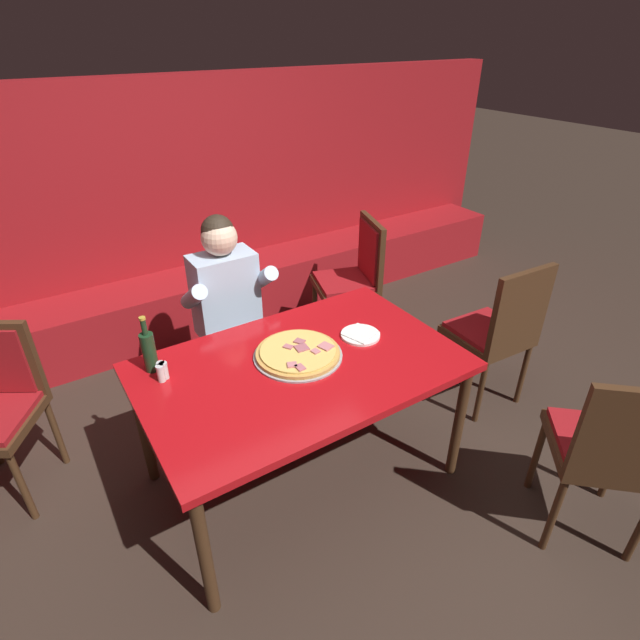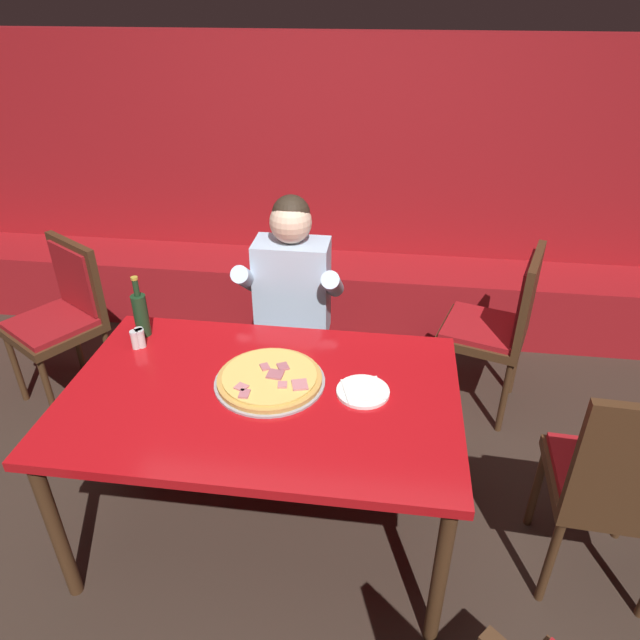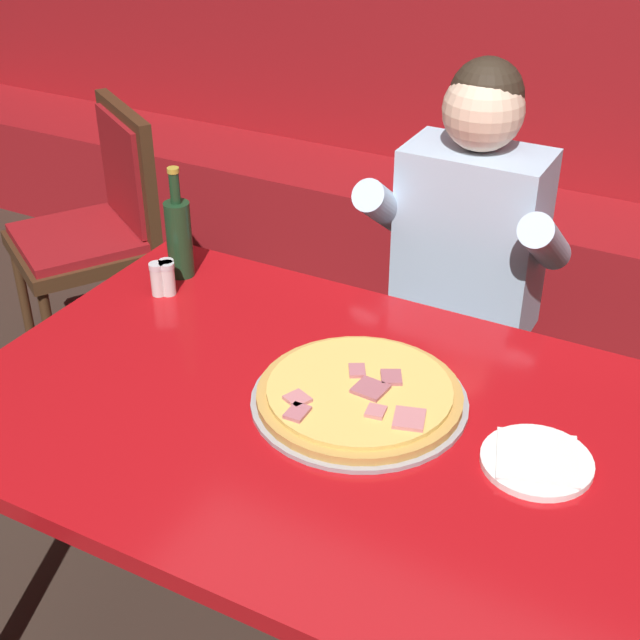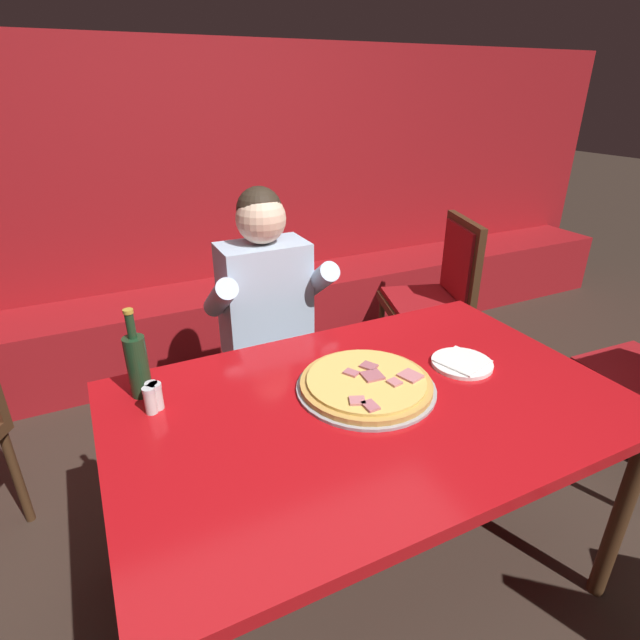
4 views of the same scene
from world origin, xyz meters
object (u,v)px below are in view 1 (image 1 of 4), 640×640
(shaker_red_pepper_flakes, at_px, (164,371))
(dining_chair_side_aisle, at_px, (612,447))
(shaker_parmesan, at_px, (161,374))
(diner_seated_blue_shirt, at_px, (232,310))
(dining_chair_far_left, at_px, (500,327))
(plate_white_paper, at_px, (360,335))
(pizza, at_px, (298,353))
(beer_bottle, at_px, (149,351))
(dining_chair_near_right, at_px, (355,273))
(main_dining_table, at_px, (301,375))
(shaker_black_pepper, at_px, (162,371))

(shaker_red_pepper_flakes, relative_size, dining_chair_side_aisle, 0.09)
(shaker_red_pepper_flakes, xyz_separation_m, shaker_parmesan, (-0.02, -0.01, 0.00))
(diner_seated_blue_shirt, distance_m, dining_chair_far_left, 1.65)
(plate_white_paper, relative_size, dining_chair_side_aisle, 0.21)
(dining_chair_far_left, bearing_deg, pizza, 172.15)
(beer_bottle, xyz_separation_m, dining_chair_near_right, (1.71, 0.67, -0.30))
(pizza, distance_m, shaker_red_pepper_flakes, 0.64)
(plate_white_paper, bearing_deg, shaker_red_pepper_flakes, 168.47)
(shaker_parmesan, height_order, dining_chair_far_left, dining_chair_far_left)
(main_dining_table, relative_size, diner_seated_blue_shirt, 1.22)
(pizza, height_order, diner_seated_blue_shirt, diner_seated_blue_shirt)
(beer_bottle, bearing_deg, shaker_red_pepper_flakes, -72.76)
(dining_chair_near_right, bearing_deg, beer_bottle, -158.66)
(shaker_red_pepper_flakes, distance_m, shaker_black_pepper, 0.01)
(shaker_black_pepper, relative_size, dining_chair_near_right, 0.09)
(shaker_parmesan, bearing_deg, main_dining_table, -20.82)
(shaker_red_pepper_flakes, relative_size, dining_chair_near_right, 0.09)
(pizza, bearing_deg, diner_seated_blue_shirt, 93.83)
(plate_white_paper, relative_size, shaker_black_pepper, 2.44)
(main_dining_table, height_order, shaker_parmesan, shaker_parmesan)
(main_dining_table, relative_size, dining_chair_far_left, 1.53)
(main_dining_table, relative_size, shaker_parmesan, 18.07)
(main_dining_table, height_order, shaker_black_pepper, shaker_black_pepper)
(pizza, height_order, shaker_red_pepper_flakes, shaker_red_pepper_flakes)
(shaker_black_pepper, bearing_deg, plate_white_paper, -12.01)
(shaker_parmesan, relative_size, dining_chair_near_right, 0.09)
(main_dining_table, height_order, plate_white_paper, plate_white_paper)
(beer_bottle, bearing_deg, plate_white_paper, -16.42)
(pizza, height_order, dining_chair_side_aisle, dining_chair_side_aisle)
(dining_chair_far_left, bearing_deg, diner_seated_blue_shirt, 147.13)
(shaker_black_pepper, xyz_separation_m, dining_chair_side_aisle, (1.56, -1.33, -0.21))
(main_dining_table, xyz_separation_m, pizza, (0.02, 0.06, 0.09))
(main_dining_table, xyz_separation_m, dining_chair_side_aisle, (0.96, -1.07, -0.10))
(shaker_parmesan, xyz_separation_m, dining_chair_side_aisle, (1.57, -1.31, -0.21))
(shaker_parmesan, bearing_deg, beer_bottle, 95.35)
(main_dining_table, distance_m, shaker_red_pepper_flakes, 0.65)
(dining_chair_side_aisle, bearing_deg, main_dining_table, 131.72)
(dining_chair_near_right, distance_m, dining_chair_far_left, 1.17)
(diner_seated_blue_shirt, xyz_separation_m, dining_chair_side_aisle, (0.98, -1.84, -0.11))
(beer_bottle, height_order, dining_chair_side_aisle, beer_bottle)
(shaker_parmesan, height_order, dining_chair_side_aisle, dining_chair_side_aisle)
(dining_chair_near_right, bearing_deg, dining_chair_side_aisle, -93.41)
(plate_white_paper, xyz_separation_m, dining_chair_side_aisle, (0.56, -1.12, -0.18))
(plate_white_paper, distance_m, dining_chair_side_aisle, 1.26)
(main_dining_table, relative_size, shaker_red_pepper_flakes, 18.07)
(main_dining_table, relative_size, beer_bottle, 5.32)
(shaker_black_pepper, distance_m, dining_chair_near_right, 1.86)
(shaker_parmesan, relative_size, dining_chair_side_aisle, 0.09)
(shaker_black_pepper, bearing_deg, dining_chair_near_right, 24.15)
(pizza, relative_size, shaker_parmesan, 5.19)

